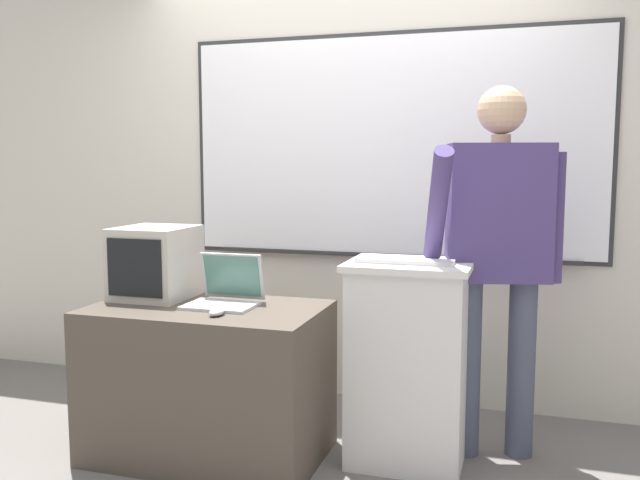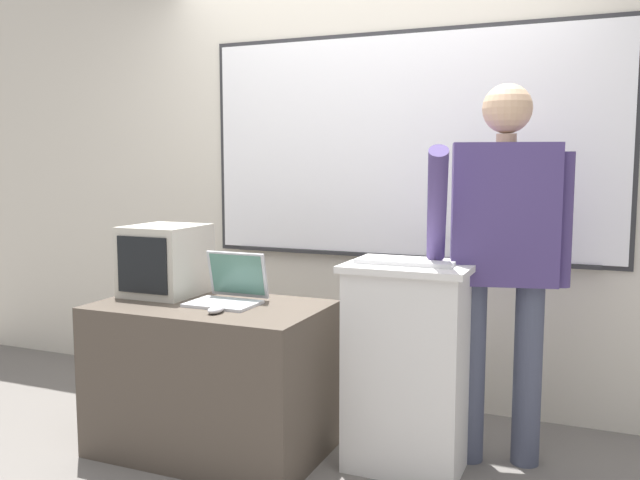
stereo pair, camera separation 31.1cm
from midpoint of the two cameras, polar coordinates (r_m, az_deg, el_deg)
back_wall at (r=4.03m, az=0.75°, el=6.88°), size 6.40×0.17×2.86m
lectern_podium at (r=3.23m, az=4.68°, el=-10.23°), size 0.57×0.46×0.96m
side_desk at (r=3.38m, az=-12.05°, el=-11.59°), size 1.10×0.66×0.73m
person_presenter at (r=3.24m, az=12.11°, el=-0.24°), size 0.64×0.64×1.76m
laptop at (r=3.30m, az=-10.59°, el=-4.27°), size 0.33×0.29×0.24m
wireless_keyboard at (r=3.07m, az=4.28°, el=-1.82°), size 0.44×0.11×0.02m
computer_mouse_by_laptop at (r=3.08m, az=-11.58°, el=-5.99°), size 0.06×0.10×0.03m
crt_monitor at (r=3.53m, az=-16.17°, el=-1.84°), size 0.35×0.39×0.36m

